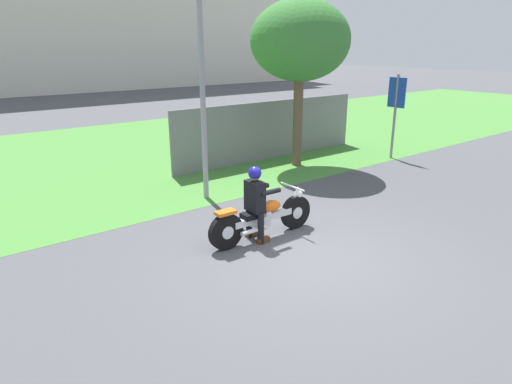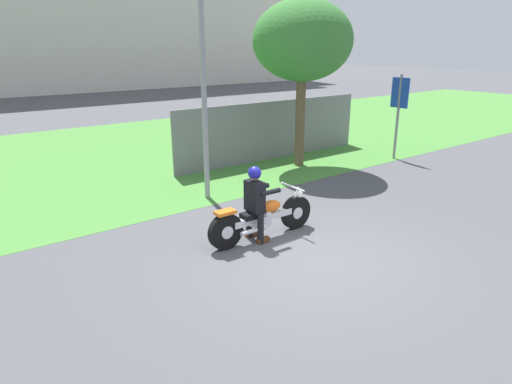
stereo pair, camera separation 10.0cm
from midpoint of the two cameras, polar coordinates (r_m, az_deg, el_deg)
name	(u,v)px [view 1 (the left image)]	position (r m, az deg, el deg)	size (l,w,h in m)	color
ground	(312,257)	(7.73, 6.75, -8.24)	(120.00, 120.00, 0.00)	#4C4C51
grass_verge	(110,156)	(15.32, -18.28, 4.38)	(60.00, 12.00, 0.01)	#478438
motorcycle_lead	(263,218)	(8.25, 0.56, -3.31)	(2.28, 0.66, 0.89)	black
rider_lead	(256,198)	(8.01, -0.41, -0.75)	(0.56, 0.48, 1.41)	black
tree_roadside	(300,41)	(13.10, 5.41, 18.58)	(2.78, 2.78, 4.66)	brown
streetlight_pole	(205,30)	(10.13, -6.84, 19.80)	(0.96, 0.20, 6.01)	gray
sign_banner	(396,103)	(14.63, 17.21, 10.74)	(0.08, 0.60, 2.60)	gray
fence_segment	(271,130)	(14.10, 1.72, 7.88)	(7.00, 0.06, 1.80)	slate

